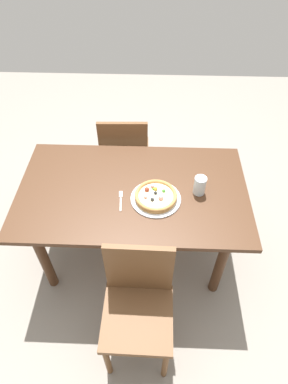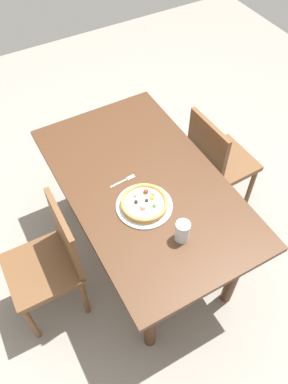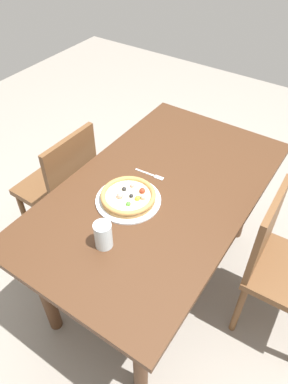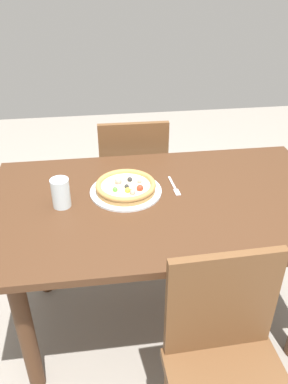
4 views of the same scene
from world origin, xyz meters
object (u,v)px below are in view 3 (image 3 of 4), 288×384
drinking_glass (103,235)px  chair_near (62,186)px  dining_table (159,205)px  pizza (128,196)px  fork (152,175)px  chair_far (281,264)px  plate (128,200)px

drinking_glass → chair_near: bearing=-119.4°
dining_table → chair_near: (0.06, -0.65, -0.15)m
dining_table → pizza: pizza is taller
dining_table → drinking_glass: 0.46m
dining_table → fork: 0.16m
chair_far → plate: chair_far is taller
dining_table → chair_near: chair_near is taller
plate → drinking_glass: bearing=14.3°
dining_table → plate: bearing=-28.2°
plate → dining_table: bearing=151.8°
chair_near → chair_far: bearing=-81.4°
dining_table → fork: size_ratio=9.03×
dining_table → plate: plate is taller
dining_table → pizza: 0.22m
chair_near → pizza: chair_near is taller
chair_far → pizza: size_ratio=3.33×
chair_near → fork: chair_near is taller
fork → plate: bearing=-91.9°
dining_table → plate: 0.21m
pizza → fork: 0.22m
plate → fork: 0.22m
drinking_glass → dining_table: bearing=178.5°
plate → chair_near: bearing=-98.6°
pizza → plate: bearing=-59.1°
dining_table → fork: fork is taller
chair_near → drinking_glass: size_ratio=7.03×
pizza → fork: (-0.22, -0.01, -0.03)m
chair_near → chair_far: 1.32m
chair_far → drinking_glass: (0.54, -0.66, 0.32)m
dining_table → plate: (0.15, -0.08, 0.12)m
drinking_glass → pizza: bearing=-165.8°
chair_near → plate: (0.09, 0.57, 0.26)m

